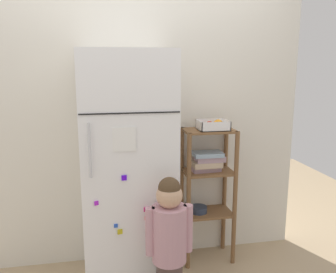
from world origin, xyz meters
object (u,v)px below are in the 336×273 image
object	(u,v)px
pantry_shelf_unit	(207,178)
fruit_bin	(214,126)
refrigerator	(128,171)
child_standing	(169,233)

from	to	relation	value
pantry_shelf_unit	fruit_bin	world-z (taller)	fruit_bin
refrigerator	pantry_shelf_unit	size ratio (longest dim) A/B	1.55
refrigerator	fruit_bin	distance (m)	0.77
child_standing	fruit_bin	world-z (taller)	fruit_bin
fruit_bin	child_standing	bearing A→B (deg)	-128.85
child_standing	pantry_shelf_unit	world-z (taller)	pantry_shelf_unit
child_standing	pantry_shelf_unit	distance (m)	0.78
pantry_shelf_unit	fruit_bin	xyz separation A→B (m)	(0.04, -0.03, 0.44)
child_standing	refrigerator	bearing A→B (deg)	115.48
child_standing	pantry_shelf_unit	bearing A→B (deg)	54.76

